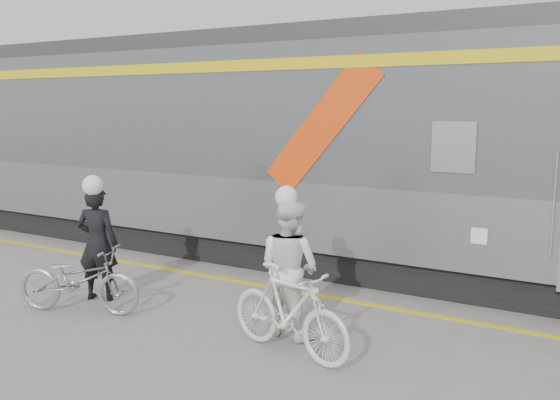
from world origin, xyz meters
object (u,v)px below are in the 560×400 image
Objects in this scene: bicycle_left at (79,280)px; woman at (289,267)px; man at (98,243)px; bicycle_right at (289,311)px.

woman is (2.86, 0.76, 0.39)m from bicycle_left.
man is 0.99× the size of woman.
woman is at bearing 41.35° from bicycle_right.
bicycle_right is at bearing -105.30° from bicycle_left.
man is 0.70m from bicycle_left.
woman reaches higher than bicycle_left.
bicycle_right is (0.30, -0.55, -0.34)m from woman.
bicycle_left is 1.03× the size of woman.
woman is at bearing -94.23° from bicycle_left.
bicycle_left is 1.03× the size of bicycle_right.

